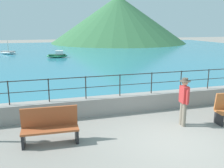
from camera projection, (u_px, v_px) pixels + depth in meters
ground_plane at (174, 143)px, 7.81m from camera, size 120.00×120.00×0.00m
promenade_wall at (136, 102)px, 10.71m from camera, size 20.00×0.56×0.70m
railing at (136, 80)px, 10.49m from camera, size 18.44×0.04×0.90m
lake_water at (68, 54)px, 31.89m from camera, size 64.00×44.32×0.06m
hill_main at (118, 20)px, 50.87m from camera, size 27.13×27.13×9.25m
bench_main at (50, 126)px, 7.70m from camera, size 1.72×0.63×1.13m
person_walking at (184, 99)px, 8.96m from camera, size 0.38×0.57×1.75m
boat_0 at (8, 52)px, 31.19m from camera, size 2.40×2.07×1.61m
boat_2 at (57, 55)px, 27.73m from camera, size 2.40×1.19×0.76m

